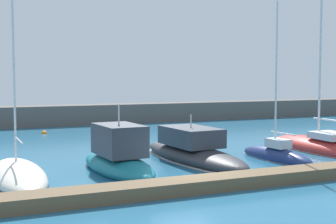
{
  "coord_description": "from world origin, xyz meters",
  "views": [
    {
      "loc": [
        -9.84,
        -19.82,
        4.98
      ],
      "look_at": [
        1.06,
        4.83,
        2.98
      ],
      "focal_mm": 50.33,
      "sensor_mm": 36.0,
      "label": 1
    }
  ],
  "objects_px": {
    "motorboat_charcoal_fifth": "(192,151)",
    "sailboat_red_seventh": "(321,145)",
    "mooring_buoy_red": "(175,136)",
    "motorboat_teal_fourth": "(118,157)",
    "sailboat_ivory_third": "(18,175)",
    "sailboat_navy_sixth": "(276,156)",
    "mooring_buoy_orange": "(44,134)"
  },
  "relations": [
    {
      "from": "motorboat_teal_fourth",
      "to": "sailboat_navy_sixth",
      "type": "distance_m",
      "value": 9.82
    },
    {
      "from": "sailboat_navy_sixth",
      "to": "motorboat_charcoal_fifth",
      "type": "bearing_deg",
      "value": 65.51
    },
    {
      "from": "motorboat_teal_fourth",
      "to": "mooring_buoy_orange",
      "type": "distance_m",
      "value": 18.63
    },
    {
      "from": "sailboat_ivory_third",
      "to": "mooring_buoy_red",
      "type": "relative_size",
      "value": 24.36
    },
    {
      "from": "sailboat_navy_sixth",
      "to": "mooring_buoy_orange",
      "type": "distance_m",
      "value": 21.88
    },
    {
      "from": "sailboat_ivory_third",
      "to": "mooring_buoy_orange",
      "type": "relative_size",
      "value": 25.21
    },
    {
      "from": "motorboat_teal_fourth",
      "to": "motorboat_charcoal_fifth",
      "type": "distance_m",
      "value": 5.21
    },
    {
      "from": "motorboat_teal_fourth",
      "to": "mooring_buoy_red",
      "type": "bearing_deg",
      "value": -39.98
    },
    {
      "from": "motorboat_teal_fourth",
      "to": "mooring_buoy_red",
      "type": "xyz_separation_m",
      "value": [
        8.96,
        12.22,
        -0.77
      ]
    },
    {
      "from": "motorboat_teal_fourth",
      "to": "sailboat_red_seventh",
      "type": "height_order",
      "value": "sailboat_red_seventh"
    },
    {
      "from": "sailboat_ivory_third",
      "to": "motorboat_charcoal_fifth",
      "type": "distance_m",
      "value": 10.19
    },
    {
      "from": "sailboat_red_seventh",
      "to": "mooring_buoy_orange",
      "type": "xyz_separation_m",
      "value": [
        -15.52,
        17.53,
        -0.39
      ]
    },
    {
      "from": "mooring_buoy_orange",
      "to": "sailboat_navy_sixth",
      "type": "bearing_deg",
      "value": -60.96
    },
    {
      "from": "sailboat_ivory_third",
      "to": "sailboat_navy_sixth",
      "type": "height_order",
      "value": "sailboat_ivory_third"
    },
    {
      "from": "sailboat_red_seventh",
      "to": "motorboat_charcoal_fifth",
      "type": "bearing_deg",
      "value": 89.52
    },
    {
      "from": "sailboat_red_seventh",
      "to": "mooring_buoy_red",
      "type": "distance_m",
      "value": 12.54
    },
    {
      "from": "motorboat_teal_fourth",
      "to": "mooring_buoy_red",
      "type": "distance_m",
      "value": 15.17
    },
    {
      "from": "sailboat_red_seventh",
      "to": "mooring_buoy_red",
      "type": "xyz_separation_m",
      "value": [
        -5.72,
        11.15,
        -0.39
      ]
    },
    {
      "from": "motorboat_charcoal_fifth",
      "to": "sailboat_red_seventh",
      "type": "bearing_deg",
      "value": -95.37
    },
    {
      "from": "motorboat_charcoal_fifth",
      "to": "sailboat_red_seventh",
      "type": "height_order",
      "value": "sailboat_red_seventh"
    },
    {
      "from": "sailboat_ivory_third",
      "to": "motorboat_charcoal_fifth",
      "type": "height_order",
      "value": "sailboat_ivory_third"
    },
    {
      "from": "sailboat_ivory_third",
      "to": "mooring_buoy_orange",
      "type": "bearing_deg",
      "value": -13.41
    },
    {
      "from": "mooring_buoy_red",
      "to": "mooring_buoy_orange",
      "type": "height_order",
      "value": "mooring_buoy_red"
    },
    {
      "from": "mooring_buoy_red",
      "to": "mooring_buoy_orange",
      "type": "distance_m",
      "value": 11.69
    },
    {
      "from": "motorboat_charcoal_fifth",
      "to": "sailboat_navy_sixth",
      "type": "height_order",
      "value": "sailboat_navy_sixth"
    },
    {
      "from": "motorboat_teal_fourth",
      "to": "mooring_buoy_orange",
      "type": "xyz_separation_m",
      "value": [
        -0.83,
        18.6,
        -0.77
      ]
    },
    {
      "from": "motorboat_charcoal_fifth",
      "to": "mooring_buoy_orange",
      "type": "relative_size",
      "value": 19.57
    },
    {
      "from": "sailboat_navy_sixth",
      "to": "mooring_buoy_orange",
      "type": "relative_size",
      "value": 18.28
    },
    {
      "from": "motorboat_teal_fourth",
      "to": "mooring_buoy_orange",
      "type": "bearing_deg",
      "value": -1.17
    },
    {
      "from": "motorboat_teal_fourth",
      "to": "sailboat_ivory_third",
      "type": "bearing_deg",
      "value": 86.11
    },
    {
      "from": "sailboat_red_seventh",
      "to": "mooring_buoy_red",
      "type": "bearing_deg",
      "value": 28.13
    },
    {
      "from": "motorboat_teal_fourth",
      "to": "sailboat_navy_sixth",
      "type": "xyz_separation_m",
      "value": [
        9.79,
        -0.53,
        -0.52
      ]
    }
  ]
}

